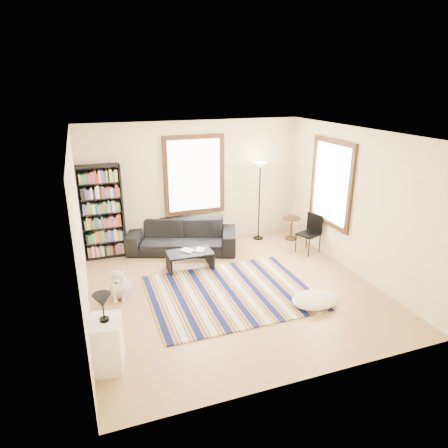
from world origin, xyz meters
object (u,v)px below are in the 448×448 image
object	(u,v)px
coffee_table	(190,260)
dog	(120,282)
floor_lamp	(259,202)
folding_chair	(308,234)
bookshelf	(102,212)
white_cabinet	(107,344)
floor_cushion	(315,300)
sofa	(182,236)
side_table	(291,228)

from	to	relation	value
coffee_table	dog	distance (m)	1.61
floor_lamp	folding_chair	bearing A→B (deg)	-59.12
bookshelf	white_cabinet	xyz separation A→B (m)	(-0.23, -3.71, -0.65)
floor_cushion	white_cabinet	world-z (taller)	white_cabinet
floor_cushion	floor_lamp	world-z (taller)	floor_lamp
coffee_table	sofa	bearing A→B (deg)	84.95
side_table	white_cabinet	distance (m)	5.55
coffee_table	floor_cushion	world-z (taller)	coffee_table
white_cabinet	folding_chair	bearing A→B (deg)	37.76
floor_lamp	white_cabinet	bearing A→B (deg)	-136.80
dog	floor_lamp	bearing A→B (deg)	38.40
bookshelf	floor_lamp	bearing A→B (deg)	-2.75
floor_lamp	floor_cushion	bearing A→B (deg)	-96.74
folding_chair	dog	size ratio (longest dim) A/B	1.45
sofa	coffee_table	distance (m)	0.95
side_table	white_cabinet	world-z (taller)	white_cabinet
sofa	dog	bearing A→B (deg)	-112.77
coffee_table	side_table	bearing A→B (deg)	15.34
floor_cushion	floor_lamp	bearing A→B (deg)	83.26
bookshelf	side_table	world-z (taller)	bookshelf
floor_cushion	white_cabinet	size ratio (longest dim) A/B	1.15
sofa	floor_cushion	bearing A→B (deg)	-42.74
side_table	floor_cushion	bearing A→B (deg)	-111.17
bookshelf	coffee_table	bearing A→B (deg)	-37.64
folding_chair	dog	xyz separation A→B (m)	(-4.11, -0.60, -0.13)
floor_lamp	bookshelf	bearing A→B (deg)	177.25
bookshelf	floor_lamp	size ratio (longest dim) A/B	1.08
side_table	dog	bearing A→B (deg)	-160.86
coffee_table	folding_chair	xyz separation A→B (m)	(2.66, -0.10, 0.25)
floor_lamp	side_table	world-z (taller)	floor_lamp
white_cabinet	dog	size ratio (longest dim) A/B	1.18
bookshelf	coffee_table	world-z (taller)	bookshelf
floor_cushion	folding_chair	bearing A→B (deg)	62.24
side_table	coffee_table	bearing A→B (deg)	-164.66
sofa	coffee_table	xyz separation A→B (m)	(-0.08, -0.93, -0.17)
side_table	dog	world-z (taller)	dog
coffee_table	floor_lamp	world-z (taller)	floor_lamp
sofa	bookshelf	xyz separation A→B (m)	(-1.64, 0.27, 0.65)
bookshelf	folding_chair	distance (m)	4.46
dog	folding_chair	bearing A→B (deg)	19.91
sofa	white_cabinet	bearing A→B (deg)	-98.14
coffee_table	white_cabinet	xyz separation A→B (m)	(-1.79, -2.51, 0.17)
floor_cushion	bookshelf	bearing A→B (deg)	133.95
floor_lamp	folding_chair	world-z (taller)	floor_lamp
floor_lamp	dog	world-z (taller)	floor_lamp
folding_chair	dog	bearing A→B (deg)	167.12
side_table	floor_lamp	bearing A→B (deg)	158.27
floor_lamp	coffee_table	bearing A→B (deg)	-152.47
sofa	dog	world-z (taller)	sofa
sofa	floor_lamp	bearing A→B (deg)	23.41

